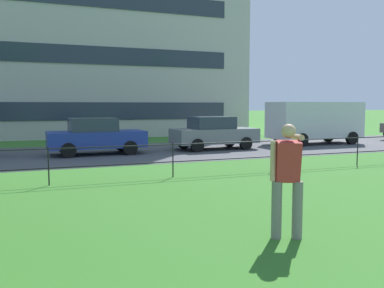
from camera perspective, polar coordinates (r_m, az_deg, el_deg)
The scene contains 7 objects.
street_strip at distance 18.64m, azimuth -4.26°, elevation -0.98°, with size 80.00×7.93×0.01m, color #4C4C51.
park_fence at distance 12.42m, azimuth 4.74°, elevation -1.10°, with size 30.48×0.04×1.00m.
person_thrower at distance 6.50m, azimuth 13.12°, elevation -4.47°, with size 0.72×0.73×1.78m.
car_blue_far_left at distance 17.76m, azimuth -13.23°, elevation 1.09°, with size 4.03×1.87×1.54m.
car_grey_far_right at distance 19.36m, azimuth 3.03°, elevation 1.57°, with size 4.05×1.90×1.54m.
panel_van_right at distance 22.92m, azimuth 16.74°, elevation 3.17°, with size 5.00×2.10×2.24m.
apartment_building_background at distance 33.82m, azimuth -18.54°, elevation 16.54°, with size 25.54×14.57×17.53m.
Camera 1 is at (-5.43, 0.77, 2.06)m, focal length 38.37 mm.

